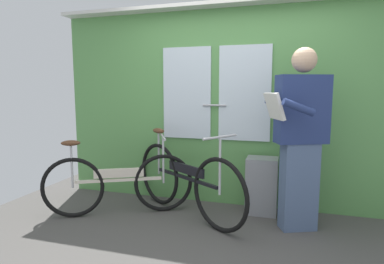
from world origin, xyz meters
name	(u,v)px	position (x,y,z in m)	size (l,w,h in m)	color
ground_plane	(209,247)	(0.00, 0.00, -0.02)	(5.32, 3.90, 0.04)	#474442
train_door_wall	(232,103)	(-0.01, 1.14, 1.23)	(4.32, 0.28, 2.36)	#56934C
bicycle_near_door	(185,181)	(-0.41, 0.61, 0.39)	(1.52, 1.01, 0.95)	black
bicycle_leaning_behind	(118,183)	(-1.14, 0.43, 0.36)	(1.49, 0.82, 0.88)	black
passenger_reading_newspaper	(300,136)	(0.76, 0.60, 0.95)	(0.64, 0.59, 1.79)	slate
trash_bin_by_wall	(262,185)	(0.39, 0.93, 0.32)	(0.34, 0.28, 0.64)	gray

